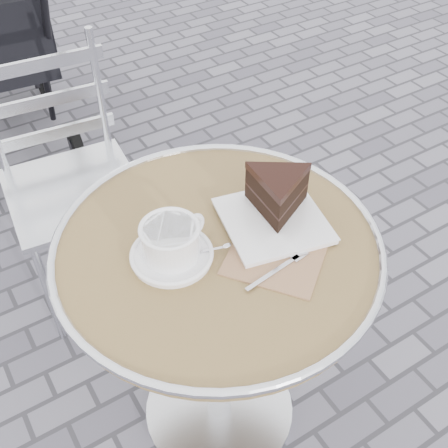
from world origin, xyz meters
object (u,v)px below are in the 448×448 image
cake_plate_set (277,199)px  cafe_table (218,293)px  cappuccino_set (172,244)px  bistro_chair (60,151)px

cake_plate_set → cafe_table: bearing=-165.9°
cappuccino_set → bistro_chair: 0.77m
cappuccino_set → bistro_chair: bearing=78.0°
cappuccino_set → cake_plate_set: cake_plate_set is taller
cappuccino_set → cake_plate_set: size_ratio=0.58×
cake_plate_set → bistro_chair: size_ratio=0.39×
cafe_table → cappuccino_set: (-0.10, 0.02, 0.20)m
cappuccino_set → cafe_table: bearing=-23.7°
cafe_table → bistro_chair: size_ratio=0.84×
bistro_chair → cappuccino_set: bearing=-83.0°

